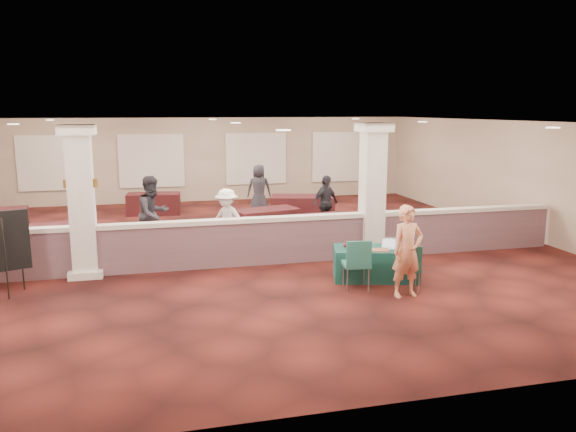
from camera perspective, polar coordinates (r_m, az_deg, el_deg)
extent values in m
plane|color=#4F1913|center=(14.36, -5.12, -3.40)|extent=(16.00, 16.00, 0.00)
cube|color=gray|center=(21.95, -8.44, 5.68)|extent=(16.00, 0.04, 3.20)
cube|color=gray|center=(6.43, 5.82, -6.57)|extent=(16.00, 0.04, 3.20)
cube|color=gray|center=(17.18, 22.23, 3.60)|extent=(0.04, 16.00, 3.20)
cube|color=white|center=(13.93, -5.34, 9.47)|extent=(16.00, 16.00, 0.02)
cube|color=brown|center=(12.80, -4.12, -2.84)|extent=(15.60, 0.20, 1.00)
cube|color=beige|center=(12.69, -4.15, -0.42)|extent=(15.60, 0.28, 0.10)
cube|color=white|center=(12.49, -20.21, 1.32)|extent=(0.50, 0.50, 3.20)
cube|color=white|center=(12.81, -19.77, -5.39)|extent=(0.70, 0.70, 0.16)
cube|color=white|center=(12.35, -20.66, 8.20)|extent=(0.72, 0.72, 0.20)
cube|color=white|center=(13.42, 8.55, 2.48)|extent=(0.50, 0.50, 3.20)
cube|color=white|center=(13.72, 8.38, -3.81)|extent=(0.70, 0.70, 0.16)
cube|color=white|center=(13.29, 8.74, 8.90)|extent=(0.72, 0.72, 0.20)
cylinder|color=brown|center=(12.47, -21.61, 3.07)|extent=(0.12, 0.12, 0.18)
cylinder|color=silver|center=(12.47, -21.61, 3.07)|extent=(0.09, 0.09, 0.10)
cylinder|color=brown|center=(12.41, -19.04, 3.21)|extent=(0.12, 0.12, 0.18)
cylinder|color=silver|center=(12.41, -19.04, 3.21)|extent=(0.09, 0.09, 0.10)
cube|color=#0F3A31|center=(11.94, 8.88, -4.78)|extent=(1.90, 1.29, 0.67)
cube|color=#206052|center=(11.20, 12.04, -5.20)|extent=(0.61, 0.61, 0.06)
cube|color=#206052|center=(10.92, 12.26, -4.20)|extent=(0.45, 0.19, 0.46)
cylinder|color=slate|center=(11.06, 11.11, -6.74)|extent=(0.03, 0.03, 0.44)
cylinder|color=slate|center=(11.11, 13.16, -6.73)|extent=(0.03, 0.03, 0.44)
cylinder|color=slate|center=(11.43, 10.86, -6.14)|extent=(0.03, 0.03, 0.44)
cylinder|color=slate|center=(11.49, 12.84, -6.14)|extent=(0.03, 0.03, 0.44)
cube|color=#206052|center=(11.19, 6.93, -4.89)|extent=(0.59, 0.59, 0.07)
cube|color=#206052|center=(10.90, 7.22, -3.81)|extent=(0.49, 0.13, 0.49)
cylinder|color=slate|center=(11.03, 6.05, -6.56)|extent=(0.03, 0.03, 0.47)
cylinder|color=slate|center=(11.12, 8.20, -6.47)|extent=(0.03, 0.03, 0.47)
cylinder|color=slate|center=(11.43, 5.64, -5.93)|extent=(0.03, 0.03, 0.47)
cylinder|color=slate|center=(11.51, 7.72, -5.85)|extent=(0.03, 0.03, 0.47)
cube|color=black|center=(11.85, -27.06, -2.32)|extent=(0.93, 0.38, 1.16)
cylinder|color=black|center=(12.16, -25.49, -3.28)|extent=(0.04, 0.04, 1.55)
cylinder|color=black|center=(11.68, -26.78, -3.94)|extent=(0.04, 0.04, 1.55)
imported|color=#E68064|center=(10.82, 12.02, -3.53)|extent=(0.68, 0.49, 1.76)
cube|color=black|center=(14.63, -23.65, -2.45)|extent=(2.10, 1.40, 0.78)
cube|color=black|center=(16.01, -2.22, -0.56)|extent=(1.95, 1.32, 0.72)
cube|color=black|center=(15.13, 4.08, -1.25)|extent=(1.90, 1.14, 0.73)
cube|color=black|center=(19.59, -13.47, 1.23)|extent=(1.83, 1.05, 0.71)
cube|color=black|center=(17.88, 1.51, 0.77)|extent=(2.17, 1.46, 0.80)
imported|color=black|center=(14.34, -13.54, 0.20)|extent=(1.03, 0.98, 1.90)
imported|color=beige|center=(14.15, -6.24, -0.39)|extent=(1.05, 1.02, 1.56)
imported|color=black|center=(16.32, 3.83, 1.28)|extent=(1.06, 0.87, 1.64)
imported|color=black|center=(19.14, -2.97, 2.76)|extent=(0.91, 0.62, 1.68)
cube|color=silver|center=(11.85, 10.27, -3.24)|extent=(0.35, 0.28, 0.02)
cube|color=silver|center=(11.93, 10.21, -2.61)|extent=(0.29, 0.09, 0.20)
cube|color=silver|center=(11.93, 10.21, -2.68)|extent=(0.26, 0.08, 0.17)
cube|color=#BB551E|center=(11.64, 9.30, -3.43)|extent=(0.42, 0.36, 0.03)
sphere|color=beige|center=(11.70, 6.56, -3.10)|extent=(0.10, 0.10, 0.10)
sphere|color=#5F1513|center=(11.83, 5.84, -2.97)|extent=(0.09, 0.09, 0.09)
sphere|color=#515156|center=(11.91, 6.91, -2.88)|extent=(0.09, 0.09, 0.09)
cube|color=red|center=(11.71, 11.97, -3.49)|extent=(0.11, 0.06, 0.01)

